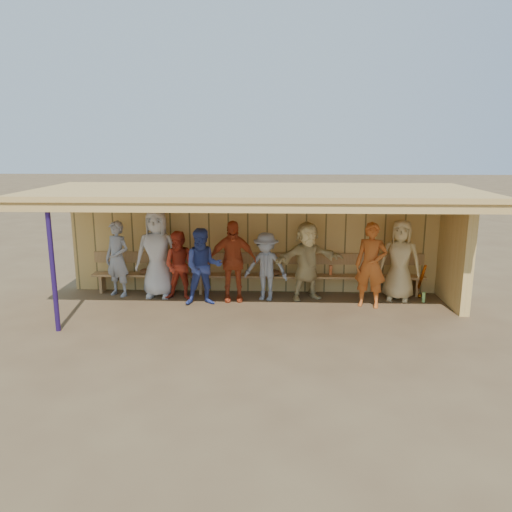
{
  "coord_description": "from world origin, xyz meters",
  "views": [
    {
      "loc": [
        0.38,
        -9.95,
        3.41
      ],
      "look_at": [
        0.0,
        0.35,
        1.05
      ],
      "focal_mm": 35.0,
      "sensor_mm": 36.0,
      "label": 1
    }
  ],
  "objects_px": {
    "player_c": "(203,267)",
    "player_d": "(232,261)",
    "player_extra": "(180,266)",
    "player_e": "(266,266)",
    "player_h": "(400,260)",
    "player_b": "(157,254)",
    "bench": "(257,271)",
    "player_f": "(307,261)",
    "player_a": "(117,259)",
    "player_g": "(371,265)"
  },
  "relations": [
    {
      "from": "player_c",
      "to": "player_d",
      "type": "bearing_deg",
      "value": 17.9
    },
    {
      "from": "player_h",
      "to": "player_extra",
      "type": "xyz_separation_m",
      "value": [
        -4.8,
        -0.18,
        -0.13
      ]
    },
    {
      "from": "player_extra",
      "to": "player_e",
      "type": "bearing_deg",
      "value": 7.25
    },
    {
      "from": "player_c",
      "to": "player_extra",
      "type": "distance_m",
      "value": 0.64
    },
    {
      "from": "player_d",
      "to": "player_g",
      "type": "relative_size",
      "value": 0.99
    },
    {
      "from": "player_c",
      "to": "bench",
      "type": "relative_size",
      "value": 0.22
    },
    {
      "from": "player_f",
      "to": "player_extra",
      "type": "xyz_separation_m",
      "value": [
        -2.77,
        -0.16,
        -0.1
      ]
    },
    {
      "from": "player_extra",
      "to": "bench",
      "type": "relative_size",
      "value": 0.2
    },
    {
      "from": "player_b",
      "to": "player_e",
      "type": "height_order",
      "value": "player_b"
    },
    {
      "from": "player_g",
      "to": "player_extra",
      "type": "height_order",
      "value": "player_g"
    },
    {
      "from": "player_e",
      "to": "player_h",
      "type": "distance_m",
      "value": 2.93
    },
    {
      "from": "player_h",
      "to": "player_extra",
      "type": "distance_m",
      "value": 4.8
    },
    {
      "from": "player_d",
      "to": "bench",
      "type": "distance_m",
      "value": 0.86
    },
    {
      "from": "player_g",
      "to": "player_h",
      "type": "distance_m",
      "value": 0.88
    },
    {
      "from": "player_b",
      "to": "player_c",
      "type": "relative_size",
      "value": 1.19
    },
    {
      "from": "player_d",
      "to": "player_f",
      "type": "height_order",
      "value": "player_d"
    },
    {
      "from": "player_b",
      "to": "player_f",
      "type": "bearing_deg",
      "value": 0.14
    },
    {
      "from": "player_a",
      "to": "player_g",
      "type": "xyz_separation_m",
      "value": [
        5.54,
        -0.57,
        0.05
      ]
    },
    {
      "from": "player_e",
      "to": "player_g",
      "type": "bearing_deg",
      "value": 5.73
    },
    {
      "from": "player_extra",
      "to": "player_g",
      "type": "bearing_deg",
      "value": 0.7
    },
    {
      "from": "player_b",
      "to": "player_extra",
      "type": "height_order",
      "value": "player_b"
    },
    {
      "from": "bench",
      "to": "player_b",
      "type": "bearing_deg",
      "value": -171.7
    },
    {
      "from": "player_b",
      "to": "player_g",
      "type": "height_order",
      "value": "player_b"
    },
    {
      "from": "player_e",
      "to": "bench",
      "type": "bearing_deg",
      "value": 128.94
    },
    {
      "from": "player_c",
      "to": "player_g",
      "type": "xyz_separation_m",
      "value": [
        3.52,
        0.0,
        0.07
      ]
    },
    {
      "from": "player_a",
      "to": "player_d",
      "type": "height_order",
      "value": "player_d"
    },
    {
      "from": "player_c",
      "to": "player_a",
      "type": "bearing_deg",
      "value": 154.72
    },
    {
      "from": "player_c",
      "to": "player_b",
      "type": "bearing_deg",
      "value": 143.82
    },
    {
      "from": "player_e",
      "to": "player_f",
      "type": "height_order",
      "value": "player_f"
    },
    {
      "from": "player_e",
      "to": "player_f",
      "type": "bearing_deg",
      "value": 21.9
    },
    {
      "from": "player_g",
      "to": "player_c",
      "type": "bearing_deg",
      "value": -161.42
    },
    {
      "from": "player_c",
      "to": "bench",
      "type": "height_order",
      "value": "player_c"
    },
    {
      "from": "player_d",
      "to": "player_h",
      "type": "relative_size",
      "value": 1.0
    },
    {
      "from": "player_e",
      "to": "player_extra",
      "type": "bearing_deg",
      "value": -162.22
    },
    {
      "from": "player_b",
      "to": "player_f",
      "type": "xyz_separation_m",
      "value": [
        3.32,
        -0.07,
        -0.12
      ]
    },
    {
      "from": "player_f",
      "to": "player_g",
      "type": "distance_m",
      "value": 1.39
    },
    {
      "from": "player_e",
      "to": "player_h",
      "type": "height_order",
      "value": "player_h"
    },
    {
      "from": "player_extra",
      "to": "player_f",
      "type": "bearing_deg",
      "value": 8.59
    },
    {
      "from": "player_d",
      "to": "bench",
      "type": "height_order",
      "value": "player_d"
    },
    {
      "from": "player_b",
      "to": "player_c",
      "type": "xyz_separation_m",
      "value": [
        1.1,
        -0.56,
        -0.16
      ]
    },
    {
      "from": "player_f",
      "to": "player_g",
      "type": "xyz_separation_m",
      "value": [
        1.3,
        -0.49,
        0.03
      ]
    },
    {
      "from": "player_b",
      "to": "player_d",
      "type": "bearing_deg",
      "value": -7.09
    },
    {
      "from": "player_d",
      "to": "player_e",
      "type": "height_order",
      "value": "player_d"
    },
    {
      "from": "player_e",
      "to": "player_h",
      "type": "relative_size",
      "value": 0.84
    },
    {
      "from": "player_a",
      "to": "player_b",
      "type": "distance_m",
      "value": 0.92
    },
    {
      "from": "player_f",
      "to": "player_g",
      "type": "relative_size",
      "value": 0.96
    },
    {
      "from": "player_f",
      "to": "player_extra",
      "type": "height_order",
      "value": "player_f"
    },
    {
      "from": "player_a",
      "to": "player_extra",
      "type": "bearing_deg",
      "value": 15.34
    },
    {
      "from": "player_e",
      "to": "player_h",
      "type": "bearing_deg",
      "value": 18.01
    },
    {
      "from": "player_d",
      "to": "player_e",
      "type": "xyz_separation_m",
      "value": [
        0.73,
        0.09,
        -0.14
      ]
    }
  ]
}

